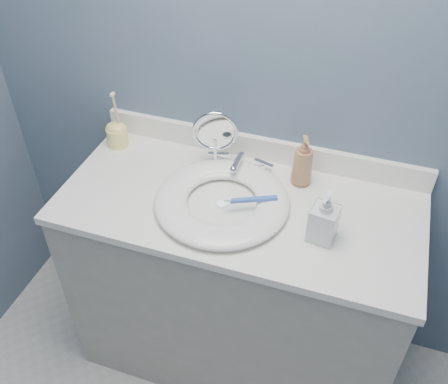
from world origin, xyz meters
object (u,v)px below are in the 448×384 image
at_px(makeup_mirror, 215,138).
at_px(toothbrush_holder, 117,133).
at_px(soap_bottle_clear, 324,216).
at_px(soap_bottle_amber, 303,161).

bearing_deg(makeup_mirror, toothbrush_holder, 162.15).
xyz_separation_m(soap_bottle_clear, toothbrush_holder, (-0.83, 0.24, -0.04)).
distance_m(soap_bottle_clear, toothbrush_holder, 0.86).
height_order(makeup_mirror, soap_bottle_amber, makeup_mirror).
bearing_deg(toothbrush_holder, soap_bottle_clear, -16.20).
height_order(soap_bottle_amber, toothbrush_holder, toothbrush_holder).
bearing_deg(soap_bottle_clear, toothbrush_holder, 171.76).
height_order(soap_bottle_amber, soap_bottle_clear, soap_bottle_amber).
relative_size(makeup_mirror, toothbrush_holder, 1.02).
relative_size(soap_bottle_clear, toothbrush_holder, 0.78).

